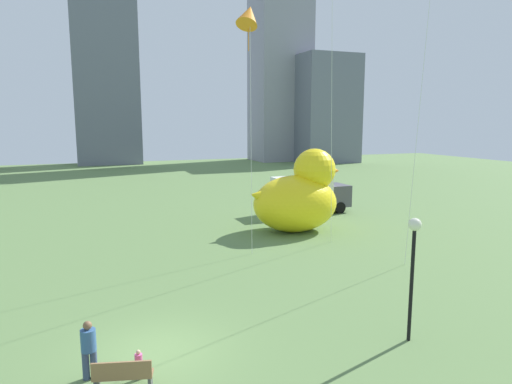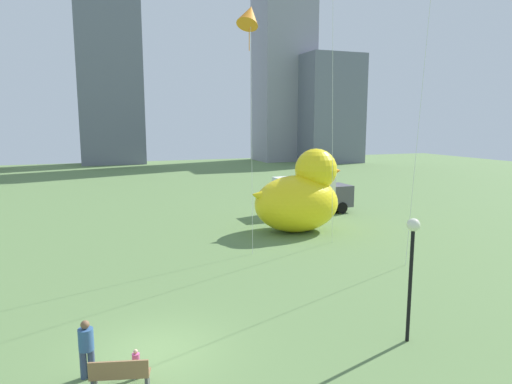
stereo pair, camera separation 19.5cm
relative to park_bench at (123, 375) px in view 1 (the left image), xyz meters
The scene contains 9 objects.
ground_plane 2.10m from the park_bench, 56.95° to the left, with size 140.00×140.00×0.00m, color #5F8048.
park_bench is the anchor object (origin of this frame).
person_adult 1.33m from the park_bench, 130.54° to the left, with size 0.41×0.41×1.68m.
person_child 0.62m from the park_bench, 43.12° to the left, with size 0.21×0.21×0.87m.
giant_inflatable_duck 18.85m from the park_bench, 49.74° to the left, with size 6.47×4.15×5.36m.
lamppost 9.30m from the park_bench, ahead, with size 0.41×0.41×4.08m.
box_truck 24.78m from the park_bench, 51.22° to the left, with size 6.06×2.49×2.85m.
city_skyline 68.76m from the park_bench, 78.03° to the left, with size 69.33×17.11×41.10m.
kite_orange 17.40m from the park_bench, 55.07° to the left, with size 1.82×1.84×13.03m.
Camera 1 is at (-1.69, -13.14, 7.05)m, focal length 31.40 mm.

